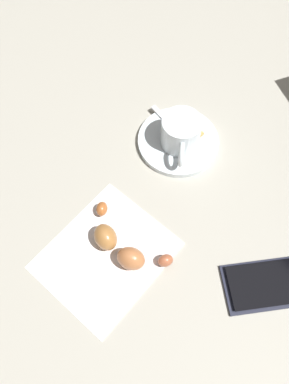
% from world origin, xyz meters
% --- Properties ---
extents(ground_plane, '(1.80, 1.80, 0.00)m').
position_xyz_m(ground_plane, '(0.00, 0.00, 0.00)').
color(ground_plane, '#A8A597').
extents(saucer, '(0.14, 0.14, 0.01)m').
position_xyz_m(saucer, '(-0.11, -0.04, 0.01)').
color(saucer, silver).
rests_on(saucer, ground).
extents(espresso_cup, '(0.08, 0.08, 0.06)m').
position_xyz_m(espresso_cup, '(-0.10, -0.03, 0.04)').
color(espresso_cup, silver).
rests_on(espresso_cup, saucer).
extents(teaspoon, '(0.02, 0.12, 0.01)m').
position_xyz_m(teaspoon, '(-0.11, -0.04, 0.01)').
color(teaspoon, silver).
rests_on(teaspoon, saucer).
extents(sugar_packet, '(0.02, 0.06, 0.01)m').
position_xyz_m(sugar_packet, '(-0.14, -0.05, 0.01)').
color(sugar_packet, tan).
rests_on(sugar_packet, saucer).
extents(napkin, '(0.21, 0.19, 0.00)m').
position_xyz_m(napkin, '(0.11, 0.05, 0.00)').
color(napkin, white).
rests_on(napkin, ground).
extents(croissant, '(0.08, 0.15, 0.04)m').
position_xyz_m(croissant, '(0.09, 0.06, 0.02)').
color(croissant, '#AB5C2B').
rests_on(croissant, napkin).
extents(cell_phone, '(0.17, 0.14, 0.01)m').
position_xyz_m(cell_phone, '(-0.06, 0.24, 0.01)').
color(cell_phone, '#1D1F30').
rests_on(cell_phone, ground).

